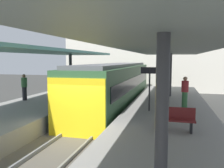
# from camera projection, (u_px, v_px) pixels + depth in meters

# --- Properties ---
(ground_plane) EXTENTS (80.00, 80.00, 0.00)m
(ground_plane) POSITION_uv_depth(u_px,v_px,m) (77.00, 142.00, 10.04)
(ground_plane) COLOR #383835
(platform_left) EXTENTS (4.40, 28.00, 1.00)m
(platform_left) POSITION_uv_depth(u_px,v_px,m) (2.00, 125.00, 10.95)
(platform_left) COLOR gray
(platform_left) RESTS_ON ground_plane
(platform_right) EXTENTS (4.40, 28.00, 1.00)m
(platform_right) POSITION_uv_depth(u_px,v_px,m) (166.00, 138.00, 9.03)
(platform_right) COLOR gray
(platform_right) RESTS_ON ground_plane
(track_ballast) EXTENTS (3.20, 28.00, 0.20)m
(track_ballast) POSITION_uv_depth(u_px,v_px,m) (77.00, 140.00, 10.03)
(track_ballast) COLOR #59544C
(track_ballast) RESTS_ON ground_plane
(rail_near_side) EXTENTS (0.08, 28.00, 0.14)m
(rail_near_side) POSITION_uv_depth(u_px,v_px,m) (61.00, 135.00, 10.20)
(rail_near_side) COLOR slate
(rail_near_side) RESTS_ON track_ballast
(rail_far_side) EXTENTS (0.08, 28.00, 0.14)m
(rail_far_side) POSITION_uv_depth(u_px,v_px,m) (92.00, 138.00, 9.83)
(rail_far_side) COLOR slate
(rail_far_side) RESTS_ON track_ballast
(commuter_train) EXTENTS (2.78, 15.07, 3.10)m
(commuter_train) POSITION_uv_depth(u_px,v_px,m) (117.00, 85.00, 17.07)
(commuter_train) COLOR #2D5633
(commuter_train) RESTS_ON track_ballast
(canopy_left) EXTENTS (4.18, 21.00, 3.18)m
(canopy_left) POSITION_uv_depth(u_px,v_px,m) (18.00, 50.00, 11.93)
(canopy_left) COLOR #333335
(canopy_left) RESTS_ON platform_left
(canopy_right) EXTENTS (4.18, 21.00, 3.19)m
(canopy_right) POSITION_uv_depth(u_px,v_px,m) (169.00, 48.00, 10.01)
(canopy_right) COLOR #333335
(canopy_right) RESTS_ON platform_right
(platform_bench) EXTENTS (1.40, 0.41, 0.86)m
(platform_bench) POSITION_uv_depth(u_px,v_px,m) (175.00, 119.00, 8.29)
(platform_bench) COLOR black
(platform_bench) RESTS_ON platform_right
(platform_sign) EXTENTS (0.90, 0.08, 2.21)m
(platform_sign) POSITION_uv_depth(u_px,v_px,m) (150.00, 79.00, 11.50)
(platform_sign) COLOR #262628
(platform_sign) RESTS_ON platform_right
(passenger_near_bench) EXTENTS (0.36, 0.36, 1.72)m
(passenger_near_bench) POSITION_uv_depth(u_px,v_px,m) (185.00, 92.00, 11.95)
(passenger_near_bench) COLOR #386B3D
(passenger_near_bench) RESTS_ON platform_right
(passenger_mid_platform) EXTENTS (0.36, 0.36, 1.67)m
(passenger_mid_platform) POSITION_uv_depth(u_px,v_px,m) (24.00, 87.00, 14.66)
(passenger_mid_platform) COLOR #232328
(passenger_mid_platform) RESTS_ON platform_left
(station_building_backdrop) EXTENTS (18.00, 6.00, 11.00)m
(station_building_backdrop) POSITION_uv_depth(u_px,v_px,m) (143.00, 44.00, 28.64)
(station_building_backdrop) COLOR beige
(station_building_backdrop) RESTS_ON ground_plane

